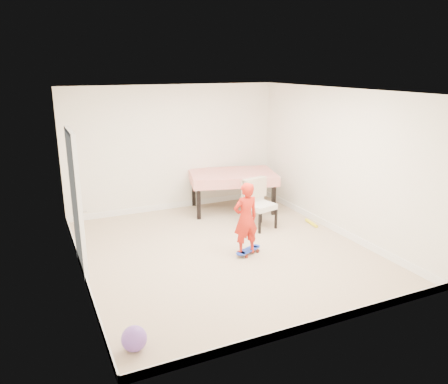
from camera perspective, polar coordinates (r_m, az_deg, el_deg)
name	(u,v)px	position (r m, az deg, el deg)	size (l,w,h in m)	color
ground	(224,250)	(7.33, -0.06, -7.64)	(5.00, 5.00, 0.00)	tan
ceiling	(223,92)	(6.71, -0.07, 12.93)	(4.50, 5.00, 0.04)	white
wall_back	(174,149)	(9.17, -6.54, 5.66)	(4.50, 0.04, 2.60)	white
wall_front	(318,225)	(4.86, 12.21, -4.22)	(4.50, 0.04, 2.60)	white
wall_left	(77,191)	(6.35, -18.71, 0.12)	(0.04, 5.00, 2.60)	white
wall_right	(337,162)	(8.07, 14.53, 3.79)	(0.04, 5.00, 2.60)	white
door	(76,204)	(6.71, -18.73, -1.48)	(0.10, 0.94, 2.11)	white
baseboard_back	(176,205)	(9.48, -6.32, -1.71)	(4.50, 0.02, 0.12)	white
baseboard_front	(312,325)	(5.41, 11.46, -16.67)	(4.50, 0.02, 0.12)	white
baseboard_left	(84,273)	(6.78, -17.84, -10.01)	(0.02, 5.00, 0.12)	white
baseboard_right	(333,227)	(8.42, 13.99, -4.47)	(0.02, 5.00, 0.12)	white
dining_table	(232,191)	(9.20, 1.10, 0.09)	(1.74, 1.09, 0.82)	#AC1509
dining_chair	(261,204)	(8.18, 4.80, -1.61)	(0.51, 0.59, 0.94)	white
skateboard	(248,252)	(7.20, 3.18, -7.78)	(0.53, 0.19, 0.08)	blue
child	(246,221)	(6.96, 2.85, -3.75)	(0.43, 0.28, 1.18)	red
balloon	(134,339)	(5.04, -11.66, -18.24)	(0.28, 0.28, 0.28)	#7B4EBD
foam_toy	(311,223)	(8.62, 11.34, -4.00)	(0.06, 0.06, 0.40)	yellow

